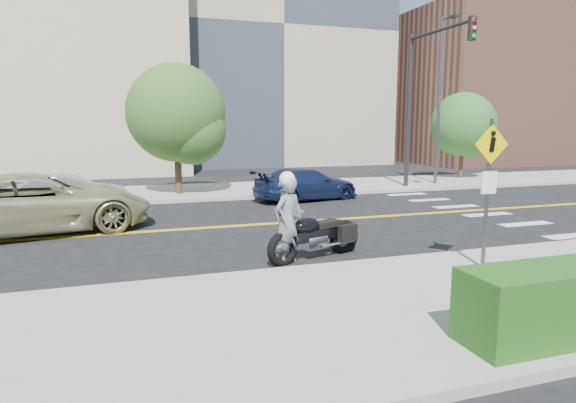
% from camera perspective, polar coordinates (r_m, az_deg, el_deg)
% --- Properties ---
extents(ground_plane, '(120.00, 120.00, 0.00)m').
position_cam_1_polar(ground_plane, '(14.62, -7.76, -2.99)').
color(ground_plane, black).
rests_on(ground_plane, ground).
extents(sidewalk_near, '(60.00, 5.00, 0.15)m').
position_cam_1_polar(sidewalk_near, '(7.64, 2.74, -13.66)').
color(sidewalk_near, '#9E9B91').
rests_on(sidewalk_near, ground_plane).
extents(sidewalk_far, '(60.00, 5.00, 0.15)m').
position_cam_1_polar(sidewalk_far, '(21.93, -11.31, 1.11)').
color(sidewalk_far, '#9E9B91').
rests_on(sidewalk_far, ground_plane).
extents(building_mid, '(18.00, 14.00, 20.00)m').
position_cam_1_polar(building_mid, '(42.03, -3.50, 18.55)').
color(building_mid, '#A39984').
rests_on(building_mid, ground_plane).
extents(building_right, '(14.00, 12.00, 12.00)m').
position_cam_1_polar(building_right, '(44.54, 22.33, 12.18)').
color(building_right, '#8C5947').
rests_on(building_right, ground_plane).
extents(lamp_post, '(0.16, 0.16, 8.00)m').
position_cam_1_polar(lamp_post, '(25.22, 17.45, 11.17)').
color(lamp_post, '#4C4C51').
rests_on(lamp_post, sidewalk_far).
extents(traffic_light, '(0.28, 4.50, 7.00)m').
position_cam_1_polar(traffic_light, '(22.95, 15.45, 12.82)').
color(traffic_light, black).
rests_on(traffic_light, sidewalk_far).
extents(pedestrian_sign, '(0.78, 0.08, 3.00)m').
position_cam_1_polar(pedestrian_sign, '(10.33, 22.68, 2.43)').
color(pedestrian_sign, '#4C4C51').
rests_on(pedestrian_sign, sidewalk_near).
extents(motorcyclist, '(0.84, 0.76, 2.05)m').
position_cam_1_polar(motorcyclist, '(10.48, -0.11, -1.98)').
color(motorcyclist, '#A1A1A6').
rests_on(motorcyclist, ground).
extents(motorcycle, '(2.68, 1.59, 1.56)m').
position_cam_1_polar(motorcycle, '(11.00, 3.34, -2.74)').
color(motorcycle, black).
rests_on(motorcycle, ground).
extents(suv, '(6.56, 4.06, 1.69)m').
position_cam_1_polar(suv, '(15.31, -27.44, -0.17)').
color(suv, '#BAB589').
rests_on(suv, ground).
extents(parked_car_silver, '(4.05, 1.63, 1.31)m').
position_cam_1_polar(parked_car_silver, '(18.56, -24.48, 0.87)').
color(parked_car_silver, '#999AA0').
rests_on(parked_car_silver, ground).
extents(parked_car_blue, '(4.73, 2.72, 1.29)m').
position_cam_1_polar(parked_car_blue, '(19.64, 2.20, 2.06)').
color(parked_car_blue, navy).
rests_on(parked_car_blue, ground).
extents(tree_far_a, '(4.08, 4.08, 5.57)m').
position_cam_1_polar(tree_far_a, '(20.87, -13.11, 10.17)').
color(tree_far_a, '#382619').
rests_on(tree_far_a, ground).
extents(tree_far_b, '(3.48, 3.48, 4.81)m').
position_cam_1_polar(tree_far_b, '(28.28, 20.04, 8.56)').
color(tree_far_b, '#382619').
rests_on(tree_far_b, ground).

